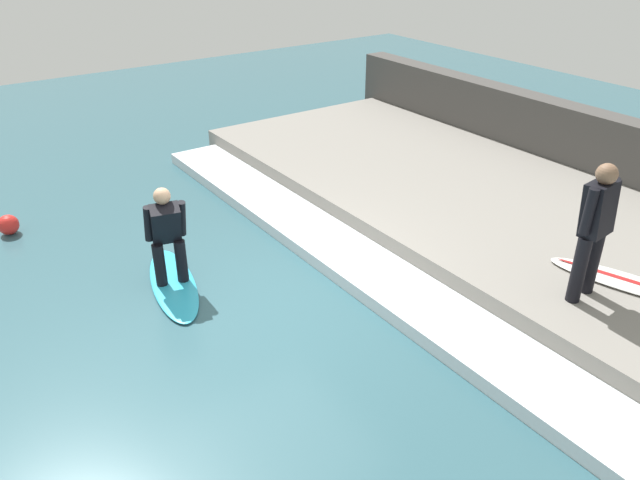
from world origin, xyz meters
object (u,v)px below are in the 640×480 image
surfer_waiting_near (595,225)px  surfboard_waiting_near (625,281)px  marker_buoy (8,225)px  surfboard_riding (173,284)px  surfer_riding (167,232)px

surfer_waiting_near → surfboard_waiting_near: size_ratio=0.89×
surfer_waiting_near → marker_buoy: bearing=128.4°
surfer_waiting_near → marker_buoy: 8.38m
surfboard_waiting_near → marker_buoy: bearing=131.3°
marker_buoy → surfboard_riding: bearing=-62.8°
surfboard_riding → marker_buoy: marker_buoy is taller
surfboard_riding → surfer_waiting_near: surfer_waiting_near is taller
surfboard_waiting_near → marker_buoy: size_ratio=5.99×
surfer_waiting_near → surfboard_riding: bearing=135.5°
surfboard_riding → surfboard_waiting_near: surfboard_waiting_near is taller
surfboard_riding → surfboard_waiting_near: size_ratio=1.09×
surfer_riding → surfboard_waiting_near: size_ratio=0.73×
surfboard_riding → surfer_riding: size_ratio=1.50×
surfer_waiting_near → marker_buoy: size_ratio=5.32×
surfer_riding → surfer_waiting_near: surfer_waiting_near is taller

